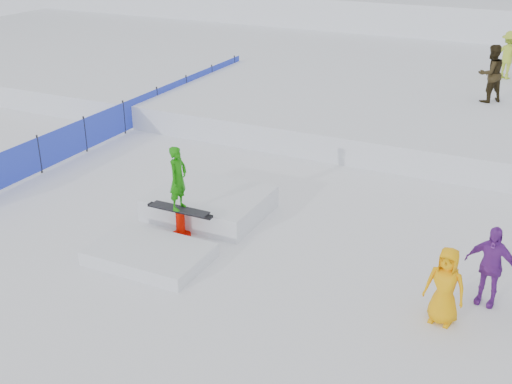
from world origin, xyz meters
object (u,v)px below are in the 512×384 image
at_px(spectator_yellow, 445,286).
at_px(jib_rail_feature, 194,214).
at_px(walker_ygreen, 509,55).
at_px(spectator_purple, 490,266).
at_px(walker_olive, 491,74).
at_px(safety_fence, 124,117).

distance_m(spectator_yellow, jib_rail_feature, 6.01).
bearing_deg(jib_rail_feature, walker_ygreen, 70.92).
height_order(walker_ygreen, jib_rail_feature, walker_ygreen).
relative_size(spectator_purple, jib_rail_feature, 0.36).
distance_m(spectator_purple, jib_rail_feature, 6.49).
bearing_deg(walker_olive, spectator_purple, 53.64).
distance_m(walker_ygreen, spectator_yellow, 15.80).
distance_m(safety_fence, walker_olive, 12.06).
height_order(safety_fence, walker_olive, walker_olive).
bearing_deg(spectator_purple, walker_olive, 105.96).
bearing_deg(walker_ygreen, safety_fence, 68.04).
bearing_deg(jib_rail_feature, safety_fence, 139.27).
distance_m(walker_ygreen, jib_rail_feature, 15.37).
xyz_separation_m(walker_ygreen, spectator_purple, (1.46, -14.79, -0.90)).
relative_size(safety_fence, spectator_purple, 10.20).
bearing_deg(safety_fence, spectator_purple, -22.90).
height_order(spectator_purple, spectator_yellow, spectator_purple).
bearing_deg(walker_ygreen, spectator_yellow, 118.22).
xyz_separation_m(safety_fence, walker_ygreen, (10.48, 9.75, 1.14)).
relative_size(spectator_yellow, jib_rail_feature, 0.33).
bearing_deg(safety_fence, spectator_yellow, -27.90).
bearing_deg(walker_olive, jib_rail_feature, 21.31).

